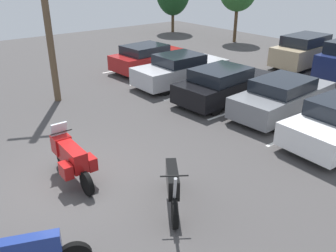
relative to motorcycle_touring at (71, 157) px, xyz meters
The scene contains 10 objects.
ground 0.74m from the motorcycle_touring, 64.74° to the right, with size 44.00×44.00×0.10m, color #423F3F.
motorcycle_touring is the anchor object (origin of this frame).
motorcycle_second 2.96m from the motorcycle_touring, 27.71° to the left, with size 1.85×1.33×1.33m.
parking_stripes 8.45m from the motorcycle_touring, 103.73° to the left, with size 13.81×4.89×0.01m.
car_red 11.14m from the motorcycle_touring, 133.83° to the left, with size 2.22×4.39×1.45m.
car_silver 9.15m from the motorcycle_touring, 121.06° to the left, with size 1.90×4.83×1.50m.
car_black 7.99m from the motorcycle_touring, 102.99° to the left, with size 2.26×4.78×1.47m.
car_grey 8.50m from the motorcycle_touring, 85.33° to the left, with size 2.08×4.88×1.45m.
car_far_tan 16.01m from the motorcycle_touring, 100.58° to the left, with size 2.04×4.73×1.79m.
utility_pole 7.34m from the motorcycle_touring, 161.12° to the left, with size 0.91×1.67×7.52m.
Camera 1 is at (8.01, -2.97, 5.32)m, focal length 37.65 mm.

